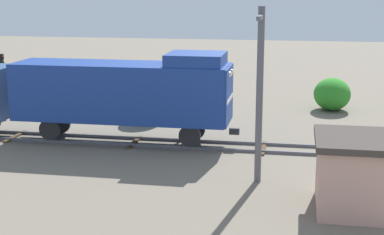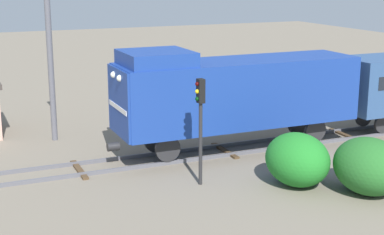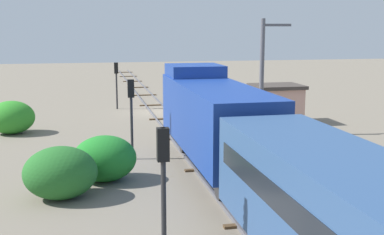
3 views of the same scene
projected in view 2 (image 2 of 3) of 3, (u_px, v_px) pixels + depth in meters
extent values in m
cube|color=#4C3823|center=(79.00, 170.00, 24.09)|extent=(2.40, 0.24, 0.09)
cube|color=#4C3823|center=(225.00, 151.00, 26.65)|extent=(2.40, 0.24, 0.09)
cube|color=#4C3823|center=(345.00, 135.00, 29.21)|extent=(2.40, 0.24, 0.09)
cube|color=navy|center=(239.00, 92.00, 26.26)|extent=(2.90, 11.00, 2.90)
cube|color=navy|center=(156.00, 58.00, 24.34)|extent=(2.75, 2.80, 0.60)
cube|color=navy|center=(119.00, 103.00, 24.13)|extent=(2.84, 0.10, 2.84)
cube|color=white|center=(118.00, 108.00, 24.16)|extent=(2.46, 0.06, 0.20)
sphere|color=white|center=(114.00, 75.00, 24.24)|extent=(0.28, 0.28, 0.28)
sphere|color=white|center=(120.00, 78.00, 23.44)|extent=(0.28, 0.28, 0.28)
cylinder|color=#262628|center=(113.00, 147.00, 24.46)|extent=(0.36, 0.50, 0.36)
cylinder|color=#262628|center=(156.00, 140.00, 25.96)|extent=(0.18, 1.10, 1.10)
cylinder|color=#262628|center=(168.00, 149.00, 24.68)|extent=(0.18, 1.10, 1.10)
cylinder|color=#262628|center=(298.00, 123.00, 28.80)|extent=(0.18, 1.10, 1.10)
cylinder|color=#262628|center=(315.00, 130.00, 27.52)|extent=(0.18, 1.10, 1.10)
cylinder|color=#262628|center=(364.00, 117.00, 30.36)|extent=(0.16, 0.96, 0.96)
cylinder|color=#262628|center=(383.00, 123.00, 29.07)|extent=(0.16, 0.96, 0.96)
cylinder|color=#262628|center=(201.00, 133.00, 22.08)|extent=(0.14, 0.14, 4.11)
cube|color=black|center=(201.00, 91.00, 21.70)|extent=(0.32, 0.24, 0.90)
sphere|color=#390606|center=(197.00, 84.00, 21.58)|extent=(0.16, 0.16, 0.16)
sphere|color=yellow|center=(197.00, 91.00, 21.65)|extent=(0.16, 0.16, 0.16)
sphere|color=black|center=(197.00, 99.00, 21.71)|extent=(0.16, 0.16, 0.16)
cylinder|color=#595960|center=(51.00, 66.00, 27.66)|extent=(0.28, 0.28, 7.24)
ellipsoid|color=#1F7726|center=(297.00, 159.00, 22.29)|extent=(2.79, 2.29, 2.03)
ellipsoid|color=#246426|center=(369.00, 166.00, 21.43)|extent=(2.88, 2.36, 2.10)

